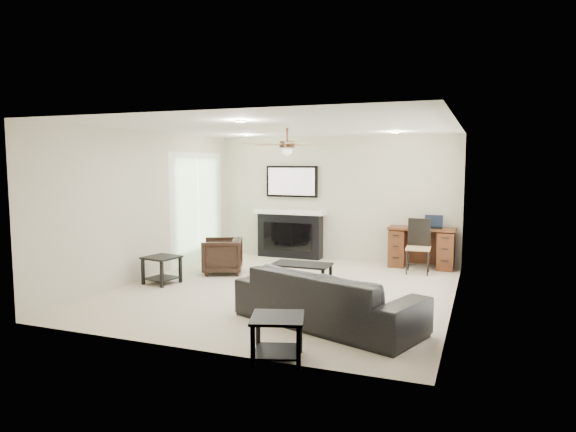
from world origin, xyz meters
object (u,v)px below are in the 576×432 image
object	(u,v)px
desk	(422,248)
sofa	(328,298)
armchair	(222,256)
coffee_table	(302,276)
fireplace_unit	(290,212)

from	to	relation	value
desk	sofa	bearing A→B (deg)	-99.56
armchair	coffee_table	distance (m)	1.79
sofa	armchair	distance (m)	3.37
desk	coffee_table	bearing A→B (deg)	-123.69
sofa	armchair	xyz separation A→B (m)	(-2.60, 2.15, -0.02)
armchair	fireplace_unit	size ratio (longest dim) A/B	0.36
sofa	fireplace_unit	distance (m)	4.55
armchair	coffee_table	world-z (taller)	armchair
armchair	fireplace_unit	world-z (taller)	fireplace_unit
sofa	desk	distance (m)	4.00
armchair	desk	distance (m)	3.73
fireplace_unit	armchair	bearing A→B (deg)	-107.14
coffee_table	desk	distance (m)	2.83
coffee_table	fireplace_unit	xyz separation A→B (m)	(-1.12, 2.43, 0.75)
armchair	coffee_table	size ratio (longest dim) A/B	0.77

